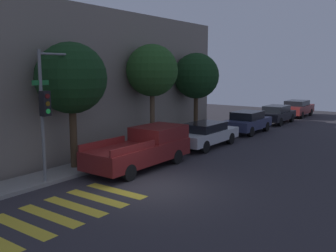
# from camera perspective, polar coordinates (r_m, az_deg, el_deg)

# --- Properties ---
(ground_plane) EXTENTS (60.00, 60.00, 0.00)m
(ground_plane) POSITION_cam_1_polar(r_m,az_deg,el_deg) (13.78, -2.59, -9.40)
(ground_plane) COLOR #2D2B30
(sidewalk) EXTENTS (26.00, 1.60, 0.14)m
(sidewalk) POSITION_cam_1_polar(r_m,az_deg,el_deg) (16.45, -13.64, -6.38)
(sidewalk) COLOR gray
(sidewalk) RESTS_ON ground
(building_row) EXTENTS (26.00, 6.00, 7.23)m
(building_row) POSITION_cam_1_polar(r_m,az_deg,el_deg) (19.32, -22.21, 6.09)
(building_row) COLOR slate
(building_row) RESTS_ON ground
(crosswalk) EXTENTS (5.10, 2.60, 0.00)m
(crosswalk) POSITION_cam_1_polar(r_m,az_deg,el_deg) (12.10, -15.75, -12.33)
(crosswalk) COLOR gold
(crosswalk) RESTS_ON ground
(traffic_light_pole) EXTENTS (2.43, 0.56, 4.97)m
(traffic_light_pole) POSITION_cam_1_polar(r_m,az_deg,el_deg) (14.48, -17.09, 4.60)
(traffic_light_pole) COLOR slate
(traffic_light_pole) RESTS_ON ground
(pickup_truck) EXTENTS (5.21, 1.96, 1.69)m
(pickup_truck) POSITION_cam_1_polar(r_m,az_deg,el_deg) (16.44, -3.73, -3.33)
(pickup_truck) COLOR maroon
(pickup_truck) RESTS_ON ground
(sedan_near_corner) EXTENTS (4.67, 1.83, 1.35)m
(sedan_near_corner) POSITION_cam_1_polar(r_m,az_deg,el_deg) (20.80, 5.73, -1.19)
(sedan_near_corner) COLOR #B7BABF
(sedan_near_corner) RESTS_ON ground
(sedan_middle) EXTENTS (4.25, 1.82, 1.46)m
(sedan_middle) POSITION_cam_1_polar(r_m,az_deg,el_deg) (25.78, 12.04, 0.67)
(sedan_middle) COLOR #2D3351
(sedan_middle) RESTS_ON ground
(sedan_far_end) EXTENTS (4.39, 1.75, 1.42)m
(sedan_far_end) POSITION_cam_1_polar(r_m,az_deg,el_deg) (30.89, 16.22, 1.78)
(sedan_far_end) COLOR black
(sedan_far_end) RESTS_ON ground
(sedan_tail_of_row) EXTENTS (4.55, 1.88, 1.47)m
(sedan_tail_of_row) POSITION_cam_1_polar(r_m,az_deg,el_deg) (35.86, 19.07, 2.61)
(sedan_tail_of_row) COLOR maroon
(sedan_tail_of_row) RESTS_ON ground
(tree_near_corner) EXTENTS (2.96, 2.96, 5.39)m
(tree_near_corner) POSITION_cam_1_polar(r_m,az_deg,el_deg) (16.05, -14.53, 7.01)
(tree_near_corner) COLOR #42301E
(tree_near_corner) RESTS_ON ground
(tree_midblock) EXTENTS (2.75, 2.75, 5.58)m
(tree_midblock) POSITION_cam_1_polar(r_m,az_deg,el_deg) (19.93, -2.44, 8.39)
(tree_midblock) COLOR brown
(tree_midblock) RESTS_ON ground
(tree_far_end) EXTENTS (2.84, 2.84, 5.28)m
(tree_far_end) POSITION_cam_1_polar(r_m,az_deg,el_deg) (23.57, 4.32, 7.58)
(tree_far_end) COLOR #42301E
(tree_far_end) RESTS_ON ground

